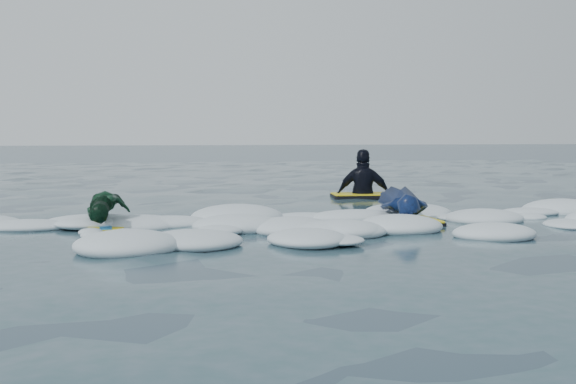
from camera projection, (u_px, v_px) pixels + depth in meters
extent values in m
plane|color=#192B3C|center=(245.00, 241.00, 8.04)|extent=(120.00, 120.00, 0.00)
cube|color=black|center=(408.00, 221.00, 9.53)|extent=(0.67, 1.15, 0.06)
cube|color=yellow|center=(408.00, 218.00, 9.53)|extent=(0.64, 1.13, 0.02)
imported|color=#0C1F54|center=(402.00, 203.00, 9.76)|extent=(0.94, 1.77, 0.40)
cube|color=black|center=(106.00, 229.00, 8.82)|extent=(0.48, 0.82, 0.04)
cube|color=yellow|center=(106.00, 226.00, 8.82)|extent=(0.47, 0.80, 0.01)
cube|color=blue|center=(106.00, 226.00, 8.82)|extent=(0.19, 0.76, 0.00)
imported|color=#0F3A20|center=(107.00, 209.00, 9.00)|extent=(0.63, 1.22, 0.45)
cube|color=black|center=(364.00, 196.00, 13.22)|extent=(1.20, 0.71, 0.06)
cube|color=yellow|center=(364.00, 194.00, 13.22)|extent=(1.18, 0.68, 0.02)
imported|color=black|center=(364.00, 197.00, 13.22)|extent=(1.11, 0.75, 1.75)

